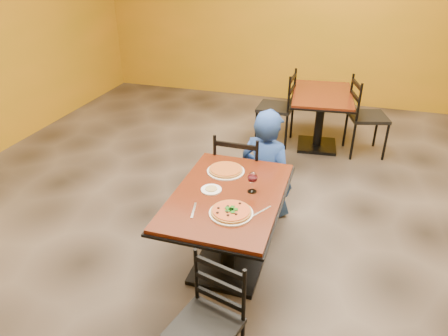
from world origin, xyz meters
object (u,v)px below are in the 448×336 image
(table_main, at_px, (228,215))
(plate_far, at_px, (226,171))
(side_plate, at_px, (211,190))
(chair_main_far, at_px, (241,175))
(pizza_main, at_px, (231,211))
(pizza_far, at_px, (226,169))
(plate_main, at_px, (231,213))
(chair_second_left, at_px, (275,108))
(wine_glass, at_px, (252,181))
(chair_main_near, at_px, (204,329))
(diner, at_px, (267,162))
(chair_second_right, at_px, (368,117))
(table_second, at_px, (321,108))

(table_main, bearing_deg, plate_far, 109.75)
(side_plate, bearing_deg, table_main, -3.09)
(chair_main_far, xyz_separation_m, pizza_main, (0.21, -1.03, 0.30))
(pizza_far, bearing_deg, side_plate, -93.79)
(table_main, height_order, plate_main, plate_main)
(pizza_main, bearing_deg, chair_second_left, 94.54)
(pizza_far, distance_m, side_plate, 0.31)
(pizza_main, height_order, wine_glass, wine_glass)
(chair_main_near, distance_m, diner, 1.94)
(chair_second_left, relative_size, plate_far, 3.18)
(pizza_main, xyz_separation_m, side_plate, (-0.23, 0.26, -0.02))
(wine_glass, bearing_deg, table_main, -154.62)
(pizza_main, relative_size, plate_far, 0.92)
(chair_second_left, bearing_deg, table_main, 4.30)
(chair_main_far, distance_m, plate_main, 1.09)
(chair_second_right, bearing_deg, side_plate, 140.38)
(chair_second_right, height_order, pizza_main, chair_second_right)
(chair_main_near, xyz_separation_m, pizza_main, (-0.05, 0.71, 0.36))
(wine_glass, bearing_deg, plate_main, -102.01)
(chair_main_far, bearing_deg, chair_main_near, 98.41)
(chair_second_right, distance_m, plate_far, 2.61)
(chair_second_left, bearing_deg, side_plate, 1.37)
(pizza_far, bearing_deg, plate_far, 180.00)
(plate_main, bearing_deg, pizza_far, 110.50)
(plate_far, height_order, side_plate, same)
(pizza_far, bearing_deg, table_second, 76.17)
(table_second, distance_m, diner, 1.71)
(chair_second_left, height_order, pizza_far, chair_second_left)
(chair_second_right, bearing_deg, pizza_main, 146.35)
(wine_glass, bearing_deg, pizza_far, 139.55)
(pizza_main, bearing_deg, wine_glass, 77.99)
(table_main, xyz_separation_m, chair_main_far, (-0.11, 0.78, -0.09))
(diner, xyz_separation_m, wine_glass, (0.07, -0.90, 0.30))
(plate_far, bearing_deg, pizza_main, -69.50)
(plate_main, distance_m, wine_glass, 0.35)
(table_second, relative_size, side_plate, 7.44)
(chair_main_near, xyz_separation_m, plate_main, (-0.05, 0.71, 0.35))
(pizza_main, bearing_deg, pizza_far, 110.50)
(table_second, xyz_separation_m, chair_second_right, (0.59, 0.00, -0.06))
(chair_main_far, xyz_separation_m, wine_glass, (0.27, -0.70, 0.37))
(plate_far, bearing_deg, chair_second_left, 90.44)
(chair_main_near, relative_size, side_plate, 5.12)
(pizza_far, bearing_deg, wine_glass, -40.45)
(chair_main_far, xyz_separation_m, plate_main, (0.21, -1.03, 0.29))
(table_second, relative_size, plate_far, 3.84)
(chair_second_left, bearing_deg, pizza_far, 1.87)
(chair_second_right, distance_m, plate_main, 3.06)
(chair_main_near, distance_m, plate_far, 1.35)
(table_main, relative_size, plate_main, 3.97)
(table_second, height_order, chair_main_near, chair_main_near)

